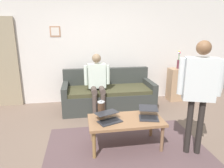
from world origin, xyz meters
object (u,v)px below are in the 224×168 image
(couch, at_px, (108,95))
(person_seated, at_px, (97,80))
(side_shelf, at_px, (176,84))
(french_press, at_px, (101,108))
(person_standing, at_px, (199,85))
(laptop_left, at_px, (149,115))
(laptop_center, at_px, (109,118))
(coffee_table, at_px, (126,122))
(flower_vase, at_px, (179,61))

(couch, xyz_separation_m, person_seated, (0.27, 0.23, 0.42))
(side_shelf, bearing_deg, french_press, 38.21)
(person_standing, bearing_deg, side_shelf, -110.83)
(laptop_left, xyz_separation_m, laptop_center, (0.63, 0.03, -0.00))
(coffee_table, bearing_deg, side_shelf, -133.40)
(laptop_center, distance_m, flower_vase, 2.83)
(laptop_center, distance_m, french_press, 0.25)
(coffee_table, xyz_separation_m, side_shelf, (-1.77, -1.88, 0.01))
(laptop_left, relative_size, french_press, 1.61)
(laptop_left, xyz_separation_m, person_seated, (0.66, -1.39, 0.22))
(flower_vase, bearing_deg, couch, 8.02)
(laptop_center, bearing_deg, coffee_table, -175.44)
(person_standing, bearing_deg, person_seated, -54.46)
(french_press, distance_m, side_shelf, 2.71)
(flower_vase, bearing_deg, person_standing, 69.18)
(person_seated, bearing_deg, person_standing, 125.54)
(coffee_table, height_order, laptop_center, laptop_center)
(side_shelf, bearing_deg, flower_vase, 5.94)
(person_seated, bearing_deg, flower_vase, -166.94)
(coffee_table, bearing_deg, person_seated, -77.95)
(laptop_left, relative_size, laptop_center, 0.98)
(couch, height_order, person_standing, person_standing)
(flower_vase, xyz_separation_m, person_standing, (0.84, 2.21, 0.04))
(french_press, xyz_separation_m, person_standing, (-1.29, 0.53, 0.48))
(couch, height_order, french_press, couch)
(couch, xyz_separation_m, coffee_table, (-0.03, 1.62, 0.10))
(coffee_table, bearing_deg, couch, -88.93)
(laptop_center, bearing_deg, laptop_left, -177.64)
(laptop_center, bearing_deg, couch, -98.07)
(laptop_left, distance_m, french_press, 0.74)
(coffee_table, distance_m, person_seated, 1.46)
(french_press, relative_size, person_standing, 0.16)
(coffee_table, relative_size, laptop_left, 2.70)
(couch, bearing_deg, coffee_table, 91.07)
(laptop_left, distance_m, person_seated, 1.56)
(french_press, bearing_deg, couch, -102.73)
(french_press, distance_m, person_standing, 1.47)
(coffee_table, xyz_separation_m, flower_vase, (-1.77, -1.88, 0.60))
(laptop_left, relative_size, flower_vase, 0.94)
(side_shelf, xyz_separation_m, person_seated, (2.07, 0.48, 0.31))
(couch, distance_m, coffee_table, 1.62)
(laptop_center, bearing_deg, flower_vase, -137.04)
(laptop_center, height_order, person_standing, person_standing)
(coffee_table, bearing_deg, person_standing, 160.56)
(laptop_center, relative_size, french_press, 1.63)
(laptop_center, relative_size, person_seated, 0.33)
(coffee_table, distance_m, person_standing, 1.18)
(french_press, distance_m, flower_vase, 2.74)
(coffee_table, height_order, person_seated, person_seated)
(french_press, xyz_separation_m, person_seated, (-0.05, -1.19, 0.16))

